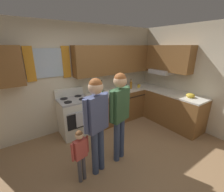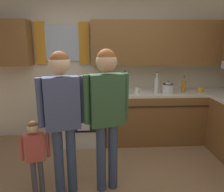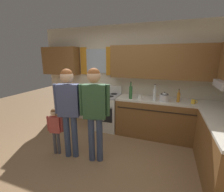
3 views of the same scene
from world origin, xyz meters
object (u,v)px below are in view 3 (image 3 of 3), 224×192
Objects in this scene: bottle_oil_amber at (178,97)px; mug_ceramic_white at (140,97)px; bottle_tall_clear at (155,94)px; stove_oven at (106,111)px; adult_in_plaid at (95,105)px; bottle_wine_green at (131,92)px; small_child at (55,126)px; mug_mustard_yellow at (193,102)px; stovetop_kettle at (164,97)px; adult_holding_child at (69,104)px.

mug_ceramic_white is (-0.81, -0.04, -0.06)m from bottle_oil_amber.
bottle_tall_clear reaches higher than mug_ceramic_white.
stove_oven is 1.49m from adult_in_plaid.
small_child is (-1.14, -1.25, -0.48)m from bottle_wine_green.
mug_ceramic_white reaches higher than small_child.
stove_oven is 2.05m from mug_mustard_yellow.
stove_oven is 1.79m from bottle_oil_amber.
adult_in_plaid is (-1.36, -1.24, 0.04)m from bottle_oil_amber.
bottle_wine_green is at bearing -178.29° from mug_mustard_yellow.
bottle_wine_green is 1.31m from mug_mustard_yellow.
stove_oven is 4.02× the size of stovetop_kettle.
adult_holding_child is at bearing -141.18° from stovetop_kettle.
adult_in_plaid is (-0.54, -1.20, 0.10)m from mug_ceramic_white.
adult_in_plaid reaches higher than adult_holding_child.
mug_mustard_yellow is (0.78, 0.03, -0.10)m from bottle_tall_clear.
stove_oven is 3.85× the size of bottle_oil_amber.
mug_ceramic_white is (0.89, -0.13, 0.48)m from stove_oven.
adult_holding_child is at bearing -129.41° from mug_ceramic_white.
stove_oven is 9.15× the size of mug_mustard_yellow.
adult_holding_child is at bearing 5.12° from small_child.
adult_in_plaid reaches higher than bottle_oil_amber.
bottle_wine_green is at bearing -171.70° from mug_ceramic_white.
bottle_oil_amber is at bearing 42.40° from adult_in_plaid.
bottle_oil_amber is at bearing 6.96° from stovetop_kettle.
bottle_tall_clear is at bearing -173.55° from stovetop_kettle.
mug_mustard_yellow is at bearing 1.71° from bottle_wine_green.
bottle_oil_amber is at bearing 2.63° from mug_ceramic_white.
mug_ceramic_white is at bearing -177.37° from bottle_oil_amber.
bottle_wine_green is 0.53m from bottle_tall_clear.
mug_ceramic_white is at bearing 176.38° from bottle_tall_clear.
mug_mustard_yellow is 2.04m from adult_in_plaid.
adult_in_plaid is at bearing -143.67° from mug_mustard_yellow.
bottle_wine_green is at bearing -176.21° from bottle_oil_amber.
stove_oven is at bearing 104.67° from adult_in_plaid.
small_child is at bearing -152.24° from mug_mustard_yellow.
stovetop_kettle is (0.74, 0.03, -0.06)m from bottle_wine_green.
mug_mustard_yellow is 0.13× the size of small_child.
mug_ceramic_white is 0.08× the size of adult_holding_child.
bottle_wine_green reaches higher than bottle_oil_amber.
bottle_tall_clear is (0.53, 0.01, -0.01)m from bottle_wine_green.
stove_oven reaches higher than mug_mustard_yellow.
bottle_tall_clear is 0.78m from mug_mustard_yellow.
mug_ceramic_white is 1.32m from adult_in_plaid.
bottle_wine_green is at bearing -12.77° from stove_oven.
stovetop_kettle reaches higher than small_child.
stovetop_kettle is at bearing -179.39° from mug_mustard_yellow.
adult_holding_child is 0.99× the size of adult_in_plaid.
adult_holding_child reaches higher than stove_oven.
stove_oven is 1.49m from adult_holding_child.
bottle_oil_amber is 1.84m from adult_in_plaid.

